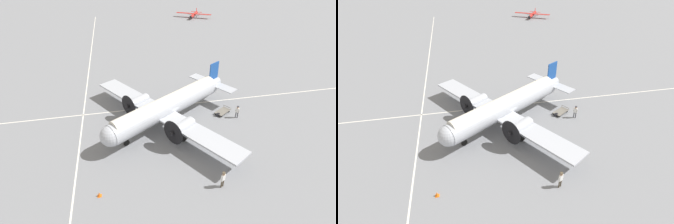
{
  "view_description": "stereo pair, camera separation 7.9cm",
  "coord_description": "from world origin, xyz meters",
  "views": [
    {
      "loc": [
        -5.35,
        -25.97,
        18.36
      ],
      "look_at": [
        0.0,
        0.0,
        1.52
      ],
      "focal_mm": 28.0,
      "sensor_mm": 36.0,
      "label": 1
    },
    {
      "loc": [
        -5.28,
        -25.99,
        18.36
      ],
      "look_at": [
        0.0,
        0.0,
        1.52
      ],
      "focal_mm": 28.0,
      "sensor_mm": 36.0,
      "label": 2
    }
  ],
  "objects": [
    {
      "name": "crew_foreground",
      "position": [
        2.7,
        -10.96,
        1.1
      ],
      "size": [
        0.54,
        0.4,
        1.76
      ],
      "rotation": [
        0.0,
        0.0,
        0.5
      ],
      "color": "#473D2D",
      "rests_on": "ground_plane"
    },
    {
      "name": "apron_line_eastwest",
      "position": [
        0.0,
        3.84,
        0.0
      ],
      "size": [
        120.0,
        0.16,
        0.01
      ],
      "color": "silver",
      "rests_on": "ground_plane"
    },
    {
      "name": "suitcase_near_door",
      "position": [
        6.49,
        0.05,
        0.24
      ],
      "size": [
        0.42,
        0.17,
        0.51
      ],
      "color": "#232328",
      "rests_on": "ground_plane"
    },
    {
      "name": "traffic_cone",
      "position": [
        -8.09,
        -9.82,
        0.22
      ],
      "size": [
        0.36,
        0.36,
        0.47
      ],
      "color": "orange",
      "rests_on": "ground_plane"
    },
    {
      "name": "light_aircraft_distant",
      "position": [
        18.87,
        53.25,
        0.84
      ],
      "size": [
        9.73,
        7.69,
        2.04
      ],
      "rotation": [
        0.0,
        0.0,
        4.18
      ],
      "color": "#B2231E",
      "rests_on": "ground_plane"
    },
    {
      "name": "airliner_main",
      "position": [
        -0.3,
        -0.2,
        2.39
      ],
      "size": [
        17.8,
        20.09,
        5.35
      ],
      "rotation": [
        0.0,
        0.0,
        3.71
      ],
      "color": "#ADB2BC",
      "rests_on": "ground_plane"
    },
    {
      "name": "apron_line_northsouth",
      "position": [
        -10.33,
        0.0,
        0.0
      ],
      "size": [
        0.16,
        120.0,
        0.01
      ],
      "color": "silver",
      "rests_on": "ground_plane"
    },
    {
      "name": "ground_plane",
      "position": [
        0.0,
        0.0,
        0.0
      ],
      "size": [
        300.0,
        300.0,
        0.0
      ],
      "primitive_type": "plane",
      "color": "slate"
    },
    {
      "name": "baggage_cart",
      "position": [
        7.37,
        0.64,
        0.28
      ],
      "size": [
        2.41,
        2.14,
        0.56
      ],
      "rotation": [
        0.0,
        0.0,
        3.74
      ],
      "color": "#6B665B",
      "rests_on": "ground_plane"
    },
    {
      "name": "passenger_boarding",
      "position": [
        8.7,
        -0.66,
        1.03
      ],
      "size": [
        0.43,
        0.41,
        1.64
      ],
      "rotation": [
        0.0,
        0.0,
        2.38
      ],
      "color": "#2D2D33",
      "rests_on": "ground_plane"
    }
  ]
}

